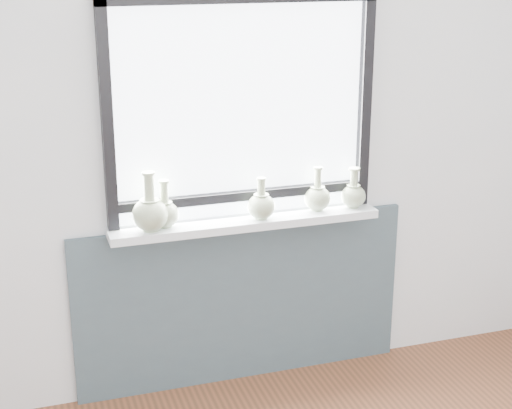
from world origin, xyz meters
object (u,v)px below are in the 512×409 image
object	(u,v)px
windowsill	(246,222)
vase_a	(150,212)
vase_d	(317,197)
vase_c	(261,205)
vase_e	(353,194)
vase_b	(165,212)

from	to	relation	value
windowsill	vase_a	xyz separation A→B (m)	(-0.47, -0.03, 0.11)
vase_a	vase_d	world-z (taller)	vase_a
windowsill	vase_a	size ratio (longest dim) A/B	4.73
vase_a	vase_d	bearing A→B (deg)	2.44
vase_a	vase_c	xyz separation A→B (m)	(0.53, -0.00, -0.02)
windowsill	vase_a	distance (m)	0.48
windowsill	vase_e	size ratio (longest dim) A/B	6.49
vase_d	vase_b	bearing A→B (deg)	-179.49
vase_e	windowsill	bearing A→B (deg)	179.59
windowsill	vase_b	world-z (taller)	vase_b
windowsill	vase_d	xyz separation A→B (m)	(0.37, 0.01, 0.09)
vase_c	vase_d	size ratio (longest dim) A/B	0.92
vase_c	vase_d	bearing A→B (deg)	6.95
vase_e	vase_d	bearing A→B (deg)	175.79
vase_b	vase_d	size ratio (longest dim) A/B	1.02
windowsill	vase_c	bearing A→B (deg)	-21.48
vase_b	vase_d	xyz separation A→B (m)	(0.76, 0.01, -0.00)
vase_d	vase_e	world-z (taller)	vase_d
windowsill	vase_d	world-z (taller)	vase_d
windowsill	vase_e	bearing A→B (deg)	-0.41
vase_d	vase_e	bearing A→B (deg)	-4.21
windowsill	vase_c	world-z (taller)	vase_c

